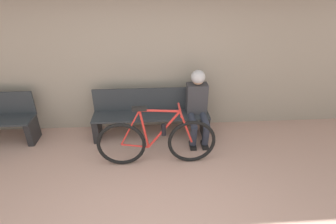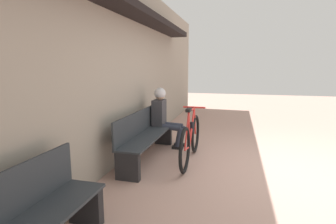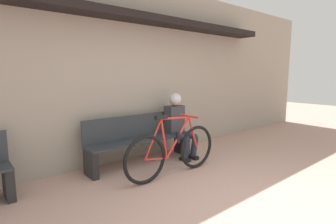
% 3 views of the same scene
% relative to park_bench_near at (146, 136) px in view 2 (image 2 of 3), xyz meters
% --- Properties ---
extents(ground_plane, '(24.00, 24.00, 0.00)m').
position_rel_park_bench_near_xyz_m(ground_plane, '(-0.03, -2.26, -0.41)').
color(ground_plane, tan).
extents(storefront_wall, '(12.00, 0.56, 3.20)m').
position_rel_park_bench_near_xyz_m(storefront_wall, '(-0.03, 0.39, 1.26)').
color(storefront_wall, '#9E9384').
rests_on(storefront_wall, ground_plane).
extents(park_bench_near, '(1.97, 0.42, 0.84)m').
position_rel_park_bench_near_xyz_m(park_bench_near, '(0.00, 0.00, 0.00)').
color(park_bench_near, '#2D3338').
rests_on(park_bench_near, ground_plane).
extents(bicycle, '(1.74, 0.40, 0.96)m').
position_rel_park_bench_near_xyz_m(bicycle, '(0.07, -0.79, -0.02)').
color(bicycle, black).
rests_on(bicycle, ground_plane).
extents(person_seated, '(0.34, 0.63, 1.20)m').
position_rel_park_bench_near_xyz_m(person_seated, '(0.77, -0.12, 0.28)').
color(person_seated, '#2D3342').
rests_on(person_seated, ground_plane).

